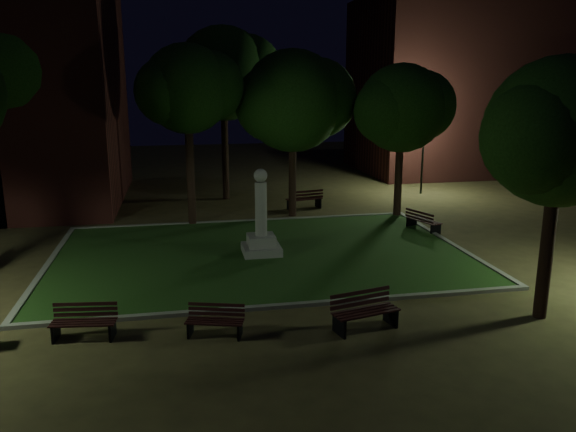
# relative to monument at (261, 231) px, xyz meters

# --- Properties ---
(ground) EXTENTS (80.00, 80.00, 0.00)m
(ground) POSITION_rel_monument_xyz_m (0.00, -2.00, -0.96)
(ground) COLOR #4A3F22
(lawn) EXTENTS (15.00, 10.00, 0.08)m
(lawn) POSITION_rel_monument_xyz_m (0.00, 0.00, -0.92)
(lawn) COLOR #254818
(lawn) RESTS_ON ground
(lawn_kerb) EXTENTS (15.40, 10.40, 0.12)m
(lawn_kerb) POSITION_rel_monument_xyz_m (0.00, 0.00, -0.90)
(lawn_kerb) COLOR slate
(lawn_kerb) RESTS_ON ground
(monument) EXTENTS (1.40, 1.40, 3.20)m
(monument) POSITION_rel_monument_xyz_m (0.00, 0.00, 0.00)
(monument) COLOR gray
(monument) RESTS_ON lawn
(building_far) EXTENTS (16.00, 10.00, 12.00)m
(building_far) POSITION_rel_monument_xyz_m (18.00, 18.00, 5.04)
(building_far) COLOR #57221D
(building_far) RESTS_ON ground
(tree_north_wl) EXTENTS (4.73, 3.86, 7.97)m
(tree_north_wl) POSITION_rel_monument_xyz_m (-2.33, 5.08, 5.07)
(tree_north_wl) COLOR black
(tree_north_wl) RESTS_ON ground
(tree_north_er) EXTENTS (5.80, 4.73, 7.83)m
(tree_north_er) POSITION_rel_monument_xyz_m (2.50, 5.96, 4.50)
(tree_north_er) COLOR black
(tree_north_er) RESTS_ON ground
(tree_ne) EXTENTS (5.02, 4.10, 7.20)m
(tree_ne) POSITION_rel_monument_xyz_m (7.41, 4.88, 4.18)
(tree_ne) COLOR black
(tree_ne) RESTS_ON ground
(tree_se) EXTENTS (4.77, 3.89, 7.06)m
(tree_se) POSITION_rel_monument_xyz_m (6.86, -7.07, 4.14)
(tree_se) COLOR black
(tree_se) RESTS_ON ground
(tree_nw) EXTENTS (6.38, 5.21, 9.37)m
(tree_nw) POSITION_rel_monument_xyz_m (-9.87, 8.04, 5.80)
(tree_nw) COLOR black
(tree_nw) RESTS_ON ground
(tree_far_north) EXTENTS (6.06, 4.95, 9.21)m
(tree_far_north) POSITION_rel_monument_xyz_m (-0.31, 10.57, 5.77)
(tree_far_north) COLOR black
(tree_far_north) RESTS_ON ground
(lamppost_nw) EXTENTS (1.18, 0.28, 4.31)m
(lamppost_nw) POSITION_rel_monument_xyz_m (-10.69, 7.27, 2.07)
(lamppost_nw) COLOR black
(lamppost_nw) RESTS_ON ground
(lamppost_ne) EXTENTS (1.18, 0.28, 4.07)m
(lamppost_ne) POSITION_rel_monument_xyz_m (10.78, 9.90, 1.92)
(lamppost_ne) COLOR black
(lamppost_ne) RESTS_ON ground
(bench_near_left) EXTENTS (1.56, 0.90, 0.81)m
(bench_near_left) POSITION_rel_monument_xyz_m (-2.15, -6.52, -0.58)
(bench_near_left) COLOR black
(bench_near_left) RESTS_ON ground
(bench_near_right) EXTENTS (1.90, 1.02, 0.99)m
(bench_near_right) POSITION_rel_monument_xyz_m (1.74, -6.85, -0.49)
(bench_near_right) COLOR black
(bench_near_right) RESTS_ON ground
(bench_west_near) EXTENTS (1.67, 0.75, 0.88)m
(bench_west_near) POSITION_rel_monument_xyz_m (-5.43, -6.03, -0.54)
(bench_west_near) COLOR black
(bench_west_near) RESTS_ON ground
(bench_right_side) EXTENTS (1.12, 1.77, 0.92)m
(bench_right_side) POSITION_rel_monument_xyz_m (7.38, 2.09, -0.52)
(bench_right_side) COLOR black
(bench_right_side) RESTS_ON ground
(bench_far_side) EXTENTS (1.91, 1.00, 1.00)m
(bench_far_side) POSITION_rel_monument_xyz_m (3.30, 7.29, -0.49)
(bench_far_side) COLOR black
(bench_far_side) RESTS_ON ground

